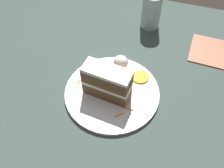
# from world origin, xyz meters

# --- Properties ---
(ground_plane) EXTENTS (6.00, 6.00, 0.00)m
(ground_plane) POSITION_xyz_m (0.00, 0.00, 0.00)
(ground_plane) COLOR black
(ground_plane) RESTS_ON ground
(dining_table) EXTENTS (1.26, 1.03, 0.03)m
(dining_table) POSITION_xyz_m (0.00, 0.00, 0.02)
(dining_table) COLOR #384742
(dining_table) RESTS_ON ground
(plate) EXTENTS (0.27, 0.27, 0.01)m
(plate) POSITION_xyz_m (-0.02, 0.02, 0.04)
(plate) COLOR silver
(plate) RESTS_ON dining_table
(cake_slice) EXTENTS (0.13, 0.07, 0.10)m
(cake_slice) POSITION_xyz_m (-0.03, 0.01, 0.09)
(cake_slice) COLOR brown
(cake_slice) RESTS_ON plate
(cream_dollop) EXTENTS (0.04, 0.04, 0.05)m
(cream_dollop) POSITION_xyz_m (-0.03, 0.11, 0.07)
(cream_dollop) COLOR white
(cream_dollop) RESTS_ON plate
(orange_garnish) EXTENTS (0.05, 0.05, 0.01)m
(orange_garnish) POSITION_xyz_m (0.04, 0.09, 0.05)
(orange_garnish) COLOR orange
(orange_garnish) RESTS_ON plate
(carrot_shreds_scatter) EXTENTS (0.18, 0.17, 0.00)m
(carrot_shreds_scatter) POSITION_xyz_m (-0.05, 0.04, 0.05)
(carrot_shreds_scatter) COLOR orange
(carrot_shreds_scatter) RESTS_ON plate
(drinking_glass) EXTENTS (0.07, 0.07, 0.12)m
(drinking_glass) POSITION_xyz_m (0.02, 0.35, 0.09)
(drinking_glass) COLOR silver
(drinking_glass) RESTS_ON dining_table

